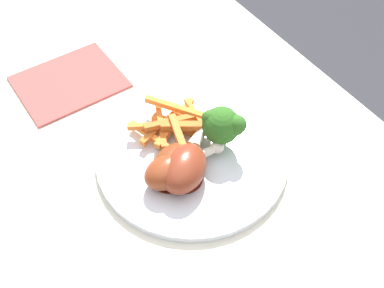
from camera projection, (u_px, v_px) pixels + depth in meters
dining_table at (176, 219)px, 0.75m from camera, size 1.28×0.68×0.74m
dinner_plate at (192, 155)px, 0.69m from camera, size 0.28×0.28×0.01m
broccoli_floret_front at (223, 125)px, 0.66m from camera, size 0.06×0.06×0.07m
carrot_fries_pile at (174, 125)px, 0.69m from camera, size 0.15×0.12×0.04m
chicken_drumstick_near at (175, 164)px, 0.65m from camera, size 0.09×0.13×0.04m
chicken_drumstick_far at (172, 170)px, 0.64m from camera, size 0.05×0.13×0.04m
chicken_drumstick_extra at (185, 166)px, 0.64m from camera, size 0.11×0.13×0.05m
napkin at (69, 82)px, 0.80m from camera, size 0.15×0.17×0.00m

